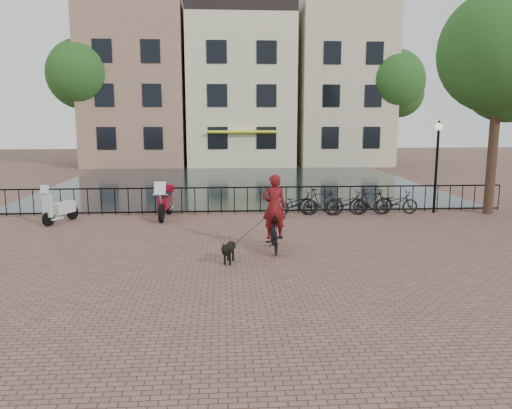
{
  "coord_description": "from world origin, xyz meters",
  "views": [
    {
      "loc": [
        -0.93,
        -10.84,
        3.61
      ],
      "look_at": [
        0.0,
        3.0,
        1.2
      ],
      "focal_mm": 35.0,
      "sensor_mm": 36.0,
      "label": 1
    }
  ],
  "objects": [
    {
      "name": "tree_near_right",
      "position": [
        9.2,
        7.3,
        5.97
      ],
      "size": [
        4.48,
        4.48,
        8.24
      ],
      "color": "black",
      "rests_on": "ground"
    },
    {
      "name": "tree_far_right",
      "position": [
        12.0,
        27.0,
        6.35
      ],
      "size": [
        4.76,
        4.76,
        8.76
      ],
      "color": "black",
      "rests_on": "ground"
    },
    {
      "name": "canal_house_left",
      "position": [
        -7.5,
        30.0,
        6.4
      ],
      "size": [
        7.5,
        9.0,
        12.8
      ],
      "color": "#8C6951",
      "rests_on": "ground"
    },
    {
      "name": "lamp_post",
      "position": [
        7.2,
        7.6,
        2.38
      ],
      "size": [
        0.3,
        0.3,
        3.45
      ],
      "color": "black",
      "rests_on": "ground"
    },
    {
      "name": "scooter",
      "position": [
        -6.6,
        6.68,
        0.72
      ],
      "size": [
        1.03,
        1.6,
        1.44
      ],
      "rotation": [
        0.0,
        0.0,
        -0.41
      ],
      "color": "beige",
      "rests_on": "ground"
    },
    {
      "name": "railing",
      "position": [
        0.0,
        8.0,
        0.5
      ],
      "size": [
        20.0,
        0.05,
        1.02
      ],
      "color": "black",
      "rests_on": "ground"
    },
    {
      "name": "dog",
      "position": [
        -0.8,
        1.34,
        0.3
      ],
      "size": [
        0.47,
        0.92,
        0.59
      ],
      "rotation": [
        0.0,
        0.0,
        -0.22
      ],
      "color": "black",
      "rests_on": "ground"
    },
    {
      "name": "parked_bike_0",
      "position": [
        1.8,
        7.4,
        0.45
      ],
      "size": [
        1.78,
        0.82,
        0.9
      ],
      "primitive_type": "imported",
      "rotation": [
        0.0,
        0.0,
        1.7
      ],
      "color": "black",
      "rests_on": "ground"
    },
    {
      "name": "parked_bike_2",
      "position": [
        3.7,
        7.4,
        0.45
      ],
      "size": [
        1.76,
        0.73,
        0.9
      ],
      "primitive_type": "imported",
      "rotation": [
        0.0,
        0.0,
        1.65
      ],
      "color": "black",
      "rests_on": "ground"
    },
    {
      "name": "ground",
      "position": [
        0.0,
        0.0,
        0.0
      ],
      "size": [
        100.0,
        100.0,
        0.0
      ],
      "primitive_type": "plane",
      "color": "brown",
      "rests_on": "ground"
    },
    {
      "name": "canal_house_mid",
      "position": [
        0.5,
        30.0,
        5.9
      ],
      "size": [
        8.0,
        9.5,
        11.8
      ],
      "color": "beige",
      "rests_on": "ground"
    },
    {
      "name": "motorcycle",
      "position": [
        -3.03,
        7.24,
        0.74
      ],
      "size": [
        0.63,
        2.11,
        1.48
      ],
      "rotation": [
        0.0,
        0.0,
        -0.07
      ],
      "color": "maroon",
      "rests_on": "ground"
    },
    {
      "name": "canal_house_right",
      "position": [
        8.5,
        30.0,
        6.65
      ],
      "size": [
        7.0,
        9.0,
        13.3
      ],
      "color": "tan",
      "rests_on": "ground"
    },
    {
      "name": "cyclist",
      "position": [
        0.46,
        2.44,
        0.94
      ],
      "size": [
        0.78,
        1.81,
        2.47
      ],
      "rotation": [
        0.0,
        0.0,
        3.13
      ],
      "color": "black",
      "rests_on": "ground"
    },
    {
      "name": "canal_water",
      "position": [
        0.0,
        17.3,
        0.0
      ],
      "size": [
        20.0,
        20.0,
        0.0
      ],
      "primitive_type": "plane",
      "color": "black",
      "rests_on": "ground"
    },
    {
      "name": "parked_bike_1",
      "position": [
        2.75,
        7.4,
        0.5
      ],
      "size": [
        1.72,
        0.74,
        1.0
      ],
      "primitive_type": "imported",
      "rotation": [
        0.0,
        0.0,
        1.4
      ],
      "color": "black",
      "rests_on": "ground"
    },
    {
      "name": "parked_bike_3",
      "position": [
        4.65,
        7.4,
        0.5
      ],
      "size": [
        1.68,
        0.51,
        1.0
      ],
      "primitive_type": "imported",
      "rotation": [
        0.0,
        0.0,
        1.6
      ],
      "color": "black",
      "rests_on": "ground"
    },
    {
      "name": "parked_bike_4",
      "position": [
        5.6,
        7.4,
        0.45
      ],
      "size": [
        1.73,
        0.63,
        0.9
      ],
      "primitive_type": "imported",
      "rotation": [
        0.0,
        0.0,
        1.59
      ],
      "color": "black",
      "rests_on": "ground"
    },
    {
      "name": "tree_far_left",
      "position": [
        -11.0,
        27.0,
        6.73
      ],
      "size": [
        5.04,
        5.04,
        9.27
      ],
      "color": "black",
      "rests_on": "ground"
    }
  ]
}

